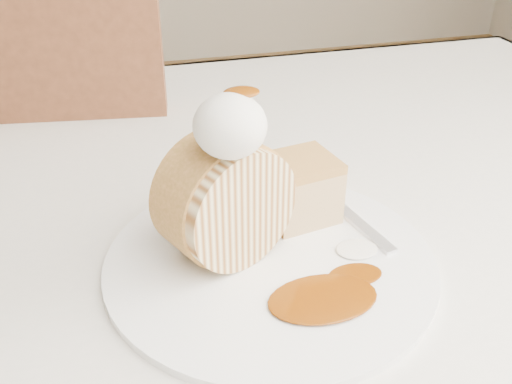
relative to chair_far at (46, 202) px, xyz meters
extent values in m
cube|color=beige|center=(0.19, -0.39, 0.18)|extent=(1.40, 0.90, 0.04)
cube|color=beige|center=(0.19, 0.05, 0.06)|extent=(1.40, 0.01, 0.28)
cylinder|color=brown|center=(0.81, -0.02, -0.19)|extent=(0.06, 0.06, 0.71)
cube|color=brown|center=(0.01, 0.09, -0.08)|extent=(0.51, 0.51, 0.04)
cube|color=brown|center=(-0.02, -0.11, 0.17)|extent=(0.45, 0.11, 0.47)
cylinder|color=brown|center=(0.23, 0.25, -0.33)|extent=(0.04, 0.04, 0.44)
cylinder|color=brown|center=(-0.15, 0.31, -0.33)|extent=(0.04, 0.04, 0.44)
cylinder|color=brown|center=(0.18, -0.13, -0.33)|extent=(0.04, 0.04, 0.44)
cylinder|color=brown|center=(0.86, -0.09, -0.35)|extent=(0.03, 0.03, 0.39)
cylinder|color=white|center=(0.24, -0.52, 0.21)|extent=(0.33, 0.33, 0.01)
cylinder|color=beige|center=(0.21, -0.50, 0.27)|extent=(0.12, 0.10, 0.11)
cube|color=tan|center=(0.29, -0.46, 0.24)|extent=(0.07, 0.07, 0.05)
ellipsoid|color=silver|center=(0.21, -0.52, 0.34)|extent=(0.06, 0.06, 0.05)
ellipsoid|color=#672D04|center=(0.22, -0.51, 0.37)|extent=(0.03, 0.02, 0.01)
cube|color=silver|center=(0.34, -0.48, 0.21)|extent=(0.06, 0.17, 0.00)
camera|label=1|loc=(0.12, -0.90, 0.52)|focal=40.00mm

